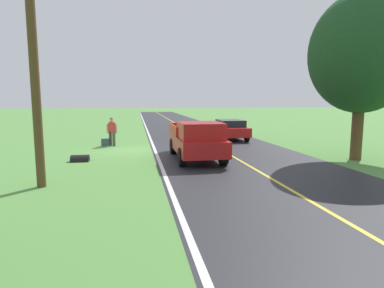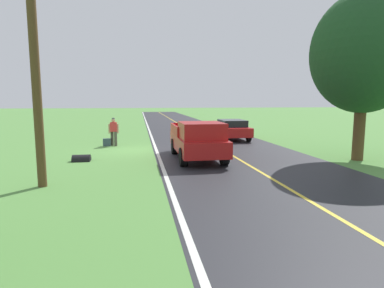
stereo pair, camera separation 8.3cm
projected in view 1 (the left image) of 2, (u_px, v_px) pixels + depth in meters
name	position (u px, v px, depth m)	size (l,w,h in m)	color
ground_plane	(132.00, 150.00, 18.05)	(200.00, 200.00, 0.00)	#568E42
road_surface	(219.00, 148.00, 18.90)	(7.80, 120.00, 0.00)	#28282D
lane_edge_line	(155.00, 150.00, 18.27)	(0.16, 117.60, 0.00)	silver
lane_centre_line	(219.00, 148.00, 18.90)	(0.14, 117.60, 0.00)	gold
hitchhiker_walking	(112.00, 130.00, 19.76)	(0.62, 0.51, 1.75)	#4C473D
suitcase_carried	(105.00, 142.00, 19.71)	(0.20, 0.46, 0.47)	#384C56
pickup_truck_passing	(197.00, 139.00, 15.16)	(2.11, 5.40, 1.82)	#B21919
tree_far_side_near	(362.00, 53.00, 14.61)	(4.73, 4.73, 7.64)	brown
sedan_near_oncoming	(230.00, 129.00, 23.17)	(1.98, 4.43, 1.41)	red
utility_pole_roadside	(34.00, 59.00, 9.95)	(0.28, 0.28, 8.08)	brown
drainage_culvert	(80.00, 161.00, 14.87)	(0.60, 0.60, 0.80)	black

